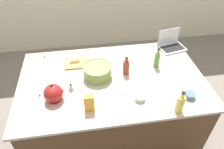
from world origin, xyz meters
TOP-DOWN VIEW (x-y plane):
  - ground_plane at (0.00, 0.00)m, footprint 12.00×12.00m
  - island_counter at (0.00, 0.00)m, footprint 1.95×1.20m
  - laptop at (0.83, 0.47)m, footprint 0.35×0.29m
  - mixing_bowl_large at (-0.15, 0.06)m, footprint 0.31×0.31m
  - bottle_soy at (0.16, 0.05)m, footprint 0.07×0.07m
  - bottle_oil at (0.52, -0.53)m, footprint 0.07×0.07m
  - bottle_olive at (0.52, 0.12)m, footprint 0.06×0.06m
  - kettle at (-0.58, -0.22)m, footprint 0.21×0.18m
  - cutting_board at (-0.37, 0.32)m, footprint 0.26×0.23m
  - butter_stick_left at (-0.38, 0.32)m, footprint 0.11×0.05m
  - ramekin_small at (0.21, -0.34)m, footprint 0.10×0.10m
  - ramekin_medium at (0.69, -0.39)m, footprint 0.10×0.10m
  - kitchen_timer at (-0.43, -0.11)m, footprint 0.07×0.07m
  - candy_bag at (-0.27, -0.39)m, footprint 0.09×0.06m
  - candy_0 at (0.10, 0.49)m, footprint 0.01×0.01m
  - candy_1 at (0.06, -0.26)m, footprint 0.01×0.01m
  - candy_2 at (-0.73, -0.15)m, footprint 0.02×0.02m
  - candy_3 at (0.20, -0.38)m, footprint 0.02×0.02m
  - candy_4 at (-0.74, 0.49)m, footprint 0.02×0.02m
  - candy_5 at (0.61, 0.51)m, footprint 0.02×0.02m

SIDE VIEW (x-z plane):
  - ground_plane at x=0.00m, z-range 0.00..0.00m
  - island_counter at x=0.00m, z-range 0.00..0.90m
  - candy_0 at x=0.10m, z-range 0.90..0.91m
  - candy_1 at x=0.06m, z-range 0.90..0.91m
  - candy_5 at x=0.61m, z-range 0.90..0.92m
  - candy_4 at x=-0.74m, z-range 0.90..0.92m
  - cutting_board at x=-0.37m, z-range 0.90..0.92m
  - candy_2 at x=-0.73m, z-range 0.90..0.92m
  - candy_3 at x=0.20m, z-range 0.90..0.92m
  - ramekin_small at x=0.21m, z-range 0.90..0.95m
  - ramekin_medium at x=0.69m, z-range 0.90..0.95m
  - kitchen_timer at x=-0.43m, z-range 0.90..0.97m
  - butter_stick_left at x=-0.38m, z-range 0.92..0.95m
  - laptop at x=0.83m, z-range 0.84..1.06m
  - mixing_bowl_large at x=-0.15m, z-range 0.90..1.04m
  - kettle at x=-0.58m, z-range 0.88..1.08m
  - candy_bag at x=-0.27m, z-range 0.90..1.07m
  - bottle_soy at x=0.16m, z-range 0.88..1.09m
  - bottle_oil at x=0.52m, z-range 0.88..1.11m
  - bottle_olive at x=0.52m, z-range 0.88..1.12m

